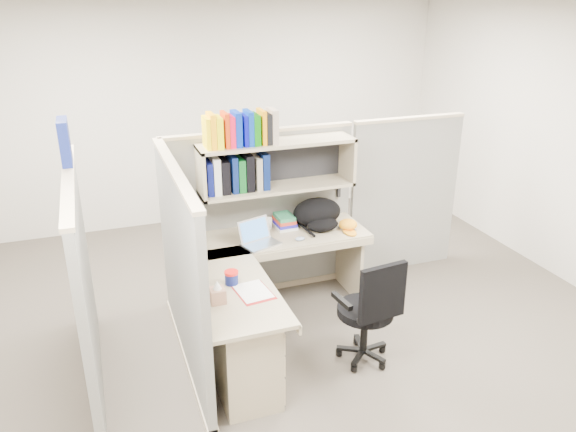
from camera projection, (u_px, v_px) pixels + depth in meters
name	position (u px, v px, depth m)	size (l,w,h in m)	color
ground	(293.00, 338.00, 4.82)	(6.00, 6.00, 0.00)	#342E28
room_shell	(294.00, 157.00, 4.22)	(6.00, 6.00, 6.00)	#BDB6AB
cubicle	(235.00, 228.00, 4.76)	(3.79, 1.84, 1.95)	slate
desk	(256.00, 321.00, 4.28)	(1.74, 1.75, 0.73)	gray
laptop	(261.00, 233.00, 4.82)	(0.31, 0.31, 0.22)	silver
backpack	(320.00, 214.00, 5.16)	(0.46, 0.35, 0.27)	black
orange_cap	(348.00, 224.00, 5.17)	(0.17, 0.20, 0.09)	orange
snack_canister	(232.00, 277.00, 4.20)	(0.11, 0.11, 0.10)	#0E1756
tissue_box	(217.00, 292.00, 3.94)	(0.11, 0.11, 0.17)	#A9785F
mouse	(300.00, 239.00, 4.95)	(0.09, 0.06, 0.03)	#8297B9
paper_cup	(268.00, 223.00, 5.19)	(0.07, 0.07, 0.10)	white
book_stack	(284.00, 221.00, 5.21)	(0.18, 0.25, 0.12)	gray
loose_paper	(253.00, 291.00, 4.12)	(0.22, 0.29, 0.00)	white
task_chair	(367.00, 326.00, 4.40)	(0.51, 0.47, 0.94)	black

